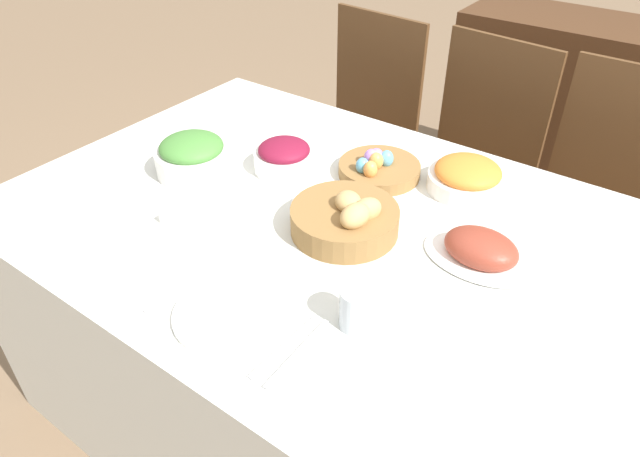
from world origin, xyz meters
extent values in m
plane|color=#7F664C|center=(0.00, 0.00, 0.00)|extent=(12.00, 12.00, 0.00)
cube|color=silver|center=(0.00, 0.00, 0.39)|extent=(1.69, 1.12, 0.77)
cylinder|color=brown|center=(-0.23, 0.63, 0.21)|extent=(0.03, 0.03, 0.42)
cylinder|color=brown|center=(0.16, 0.58, 0.21)|extent=(0.03, 0.03, 0.42)
cylinder|color=brown|center=(-0.18, 1.01, 0.21)|extent=(0.03, 0.03, 0.42)
cylinder|color=brown|center=(0.20, 0.97, 0.21)|extent=(0.03, 0.03, 0.42)
cube|color=brown|center=(-0.01, 0.80, 0.43)|extent=(0.47, 0.47, 0.02)
cube|color=brown|center=(0.01, 1.00, 0.71)|extent=(0.42, 0.07, 0.53)
cylinder|color=brown|center=(0.26, 0.61, 0.21)|extent=(0.03, 0.03, 0.42)
cylinder|color=brown|center=(0.64, 0.60, 0.21)|extent=(0.03, 0.03, 0.42)
cylinder|color=brown|center=(0.27, 1.00, 0.21)|extent=(0.03, 0.03, 0.42)
cylinder|color=brown|center=(0.66, 0.99, 0.21)|extent=(0.03, 0.03, 0.42)
cube|color=brown|center=(0.46, 0.80, 0.43)|extent=(0.43, 0.43, 0.02)
cube|color=brown|center=(0.46, 1.00, 0.71)|extent=(0.42, 0.03, 0.53)
cylinder|color=brown|center=(-0.71, 0.62, 0.21)|extent=(0.03, 0.03, 0.42)
cylinder|color=brown|center=(-0.33, 0.59, 0.21)|extent=(0.03, 0.03, 0.42)
cylinder|color=brown|center=(-0.68, 1.01, 0.21)|extent=(0.03, 0.03, 0.42)
cylinder|color=brown|center=(-0.29, 0.97, 0.21)|extent=(0.03, 0.03, 0.42)
cube|color=brown|center=(-0.50, 0.80, 0.43)|extent=(0.46, 0.46, 0.02)
cube|color=brown|center=(-0.48, 1.00, 0.71)|extent=(0.42, 0.06, 0.53)
cube|color=#4C2D19|center=(0.29, 1.73, 0.44)|extent=(1.36, 0.44, 0.87)
cylinder|color=olive|center=(0.03, -0.01, 0.80)|extent=(0.26, 0.26, 0.06)
ellipsoid|color=tan|center=(0.09, 0.00, 0.85)|extent=(0.08, 0.09, 0.06)
ellipsoid|color=tan|center=(0.08, -0.05, 0.85)|extent=(0.07, 0.09, 0.06)
ellipsoid|color=tan|center=(0.08, -0.04, 0.84)|extent=(0.06, 0.08, 0.05)
ellipsoid|color=tan|center=(0.03, 0.00, 0.85)|extent=(0.09, 0.09, 0.05)
cylinder|color=olive|center=(-0.03, 0.26, 0.79)|extent=(0.23, 0.23, 0.03)
ellipsoid|color=#F29E4C|center=(-0.03, 0.24, 0.82)|extent=(0.04, 0.04, 0.05)
ellipsoid|color=#B27AD1|center=(-0.05, 0.25, 0.82)|extent=(0.04, 0.04, 0.05)
ellipsoid|color=#F29E4C|center=(-0.02, 0.20, 0.82)|extent=(0.04, 0.04, 0.05)
ellipsoid|color=#B27AD1|center=(-0.05, 0.26, 0.82)|extent=(0.04, 0.04, 0.05)
ellipsoid|color=#60B2E0|center=(-0.05, 0.20, 0.82)|extent=(0.04, 0.04, 0.05)
ellipsoid|color=#60B2E0|center=(-0.02, 0.27, 0.82)|extent=(0.04, 0.04, 0.05)
ellipsoid|color=white|center=(0.34, 0.08, 0.78)|extent=(0.26, 0.18, 0.01)
ellipsoid|color=brown|center=(0.34, 0.08, 0.80)|extent=(0.17, 0.13, 0.08)
cylinder|color=white|center=(0.19, 0.33, 0.79)|extent=(0.21, 0.21, 0.05)
ellipsoid|color=orange|center=(0.19, 0.33, 0.83)|extent=(0.18, 0.18, 0.06)
cylinder|color=white|center=(-0.26, 0.13, 0.80)|extent=(0.17, 0.17, 0.05)
ellipsoid|color=maroon|center=(-0.26, 0.13, 0.83)|extent=(0.14, 0.14, 0.05)
cylinder|color=white|center=(-0.46, -0.03, 0.81)|extent=(0.21, 0.21, 0.07)
ellipsoid|color=#478438|center=(-0.46, -0.03, 0.85)|extent=(0.18, 0.18, 0.06)
cylinder|color=white|center=(0.01, -0.38, 0.78)|extent=(0.23, 0.23, 0.01)
cube|color=#B7B7BC|center=(-0.13, -0.38, 0.77)|extent=(0.02, 0.20, 0.00)
cube|color=#B7B7BC|center=(0.15, -0.38, 0.77)|extent=(0.02, 0.20, 0.00)
cube|color=#B7B7BC|center=(0.18, -0.38, 0.77)|extent=(0.02, 0.20, 0.00)
cylinder|color=silver|center=(0.23, -0.26, 0.82)|extent=(0.07, 0.07, 0.09)
cube|color=white|center=(-0.28, -0.21, 0.79)|extent=(0.13, 0.08, 0.03)
camera|label=1|loc=(0.64, -0.94, 1.59)|focal=32.00mm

